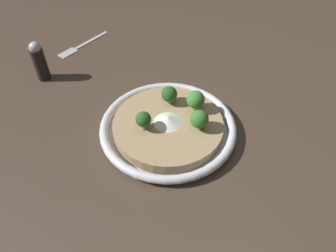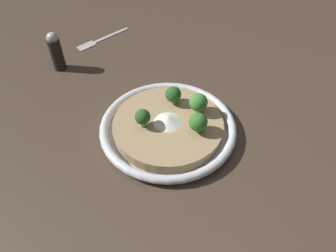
{
  "view_description": "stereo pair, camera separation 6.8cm",
  "coord_description": "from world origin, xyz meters",
  "px_view_note": "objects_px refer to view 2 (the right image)",
  "views": [
    {
      "loc": [
        -0.44,
        0.16,
        0.5
      ],
      "look_at": [
        0.0,
        0.0,
        0.02
      ],
      "focal_mm": 35.0,
      "sensor_mm": 36.0,
      "label": 1
    },
    {
      "loc": [
        -0.46,
        0.1,
        0.5
      ],
      "look_at": [
        0.0,
        0.0,
        0.02
      ],
      "focal_mm": 35.0,
      "sensor_mm": 36.0,
      "label": 2
    }
  ],
  "objects_px": {
    "risotto_bowl": "(168,127)",
    "broccoli_front": "(198,122)",
    "fork_utensil": "(99,40)",
    "broccoli_back": "(142,116)",
    "broccoli_right": "(173,95)",
    "pepper_shaker": "(56,51)",
    "broccoli_front_right": "(198,103)"
  },
  "relations": [
    {
      "from": "risotto_bowl",
      "to": "broccoli_front_right",
      "type": "xyz_separation_m",
      "value": [
        0.02,
        -0.07,
        0.04
      ]
    },
    {
      "from": "broccoli_front",
      "to": "broccoli_right",
      "type": "distance_m",
      "value": 0.1
    },
    {
      "from": "risotto_bowl",
      "to": "pepper_shaker",
      "type": "xyz_separation_m",
      "value": [
        0.28,
        0.23,
        0.04
      ]
    },
    {
      "from": "fork_utensil",
      "to": "broccoli_back",
      "type": "bearing_deg",
      "value": 69.37
    },
    {
      "from": "broccoli_back",
      "to": "broccoli_right",
      "type": "xyz_separation_m",
      "value": [
        0.05,
        -0.07,
        -0.0
      ]
    },
    {
      "from": "broccoli_right",
      "to": "pepper_shaker",
      "type": "relative_size",
      "value": 0.4
    },
    {
      "from": "broccoli_back",
      "to": "broccoli_right",
      "type": "bearing_deg",
      "value": -54.78
    },
    {
      "from": "risotto_bowl",
      "to": "broccoli_front",
      "type": "xyz_separation_m",
      "value": [
        -0.04,
        -0.05,
        0.04
      ]
    },
    {
      "from": "broccoli_right",
      "to": "broccoli_front",
      "type": "bearing_deg",
      "value": -162.86
    },
    {
      "from": "pepper_shaker",
      "to": "broccoli_front_right",
      "type": "bearing_deg",
      "value": -131.97
    },
    {
      "from": "broccoli_front",
      "to": "broccoli_right",
      "type": "xyz_separation_m",
      "value": [
        0.09,
        0.03,
        -0.0
      ]
    },
    {
      "from": "broccoli_front_right",
      "to": "fork_utensil",
      "type": "bearing_deg",
      "value": 26.58
    },
    {
      "from": "broccoli_front",
      "to": "fork_utensil",
      "type": "bearing_deg",
      "value": 21.87
    },
    {
      "from": "broccoli_front",
      "to": "fork_utensil",
      "type": "xyz_separation_m",
      "value": [
        0.43,
        0.17,
        -0.05
      ]
    },
    {
      "from": "risotto_bowl",
      "to": "fork_utensil",
      "type": "distance_m",
      "value": 0.41
    },
    {
      "from": "broccoli_right",
      "to": "broccoli_back",
      "type": "bearing_deg",
      "value": 125.22
    },
    {
      "from": "broccoli_front",
      "to": "fork_utensil",
      "type": "relative_size",
      "value": 0.29
    },
    {
      "from": "broccoli_right",
      "to": "pepper_shaker",
      "type": "xyz_separation_m",
      "value": [
        0.23,
        0.25,
        -0.0
      ]
    },
    {
      "from": "broccoli_front_right",
      "to": "fork_utensil",
      "type": "xyz_separation_m",
      "value": [
        0.38,
        0.19,
        -0.05
      ]
    },
    {
      "from": "risotto_bowl",
      "to": "broccoli_front_right",
      "type": "bearing_deg",
      "value": -75.85
    },
    {
      "from": "broccoli_back",
      "to": "fork_utensil",
      "type": "xyz_separation_m",
      "value": [
        0.39,
        0.07,
        -0.05
      ]
    },
    {
      "from": "risotto_bowl",
      "to": "broccoli_front_right",
      "type": "height_order",
      "value": "broccoli_front_right"
    },
    {
      "from": "broccoli_back",
      "to": "pepper_shaker",
      "type": "bearing_deg",
      "value": 32.16
    },
    {
      "from": "broccoli_front_right",
      "to": "fork_utensil",
      "type": "relative_size",
      "value": 0.3
    },
    {
      "from": "broccoli_back",
      "to": "fork_utensil",
      "type": "distance_m",
      "value": 0.4
    },
    {
      "from": "broccoli_front_right",
      "to": "pepper_shaker",
      "type": "height_order",
      "value": "pepper_shaker"
    },
    {
      "from": "broccoli_front_right",
      "to": "fork_utensil",
      "type": "distance_m",
      "value": 0.42
    },
    {
      "from": "broccoli_right",
      "to": "fork_utensil",
      "type": "relative_size",
      "value": 0.26
    },
    {
      "from": "broccoli_front",
      "to": "pepper_shaker",
      "type": "xyz_separation_m",
      "value": [
        0.32,
        0.28,
        -0.0
      ]
    },
    {
      "from": "broccoli_front",
      "to": "broccoli_back",
      "type": "distance_m",
      "value": 0.11
    },
    {
      "from": "risotto_bowl",
      "to": "broccoli_back",
      "type": "bearing_deg",
      "value": 86.55
    },
    {
      "from": "broccoli_back",
      "to": "risotto_bowl",
      "type": "bearing_deg",
      "value": -93.45
    }
  ]
}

